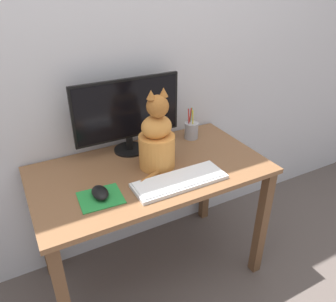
{
  "coord_description": "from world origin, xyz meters",
  "views": [
    {
      "loc": [
        -0.57,
        -1.25,
        1.55
      ],
      "look_at": [
        0.05,
        -0.09,
        0.83
      ],
      "focal_mm": 35.0,
      "sensor_mm": 36.0,
      "label": 1
    }
  ],
  "objects_px": {
    "keyboard": "(180,181)",
    "pen_cup": "(191,130)",
    "monitor": "(128,113)",
    "computer_mouse_left": "(100,193)",
    "cat": "(157,139)"
  },
  "relations": [
    {
      "from": "keyboard",
      "to": "pen_cup",
      "type": "height_order",
      "value": "pen_cup"
    },
    {
      "from": "monitor",
      "to": "keyboard",
      "type": "height_order",
      "value": "monitor"
    },
    {
      "from": "monitor",
      "to": "computer_mouse_left",
      "type": "bearing_deg",
      "value": -129.41
    },
    {
      "from": "keyboard",
      "to": "monitor",
      "type": "bearing_deg",
      "value": 101.44
    },
    {
      "from": "computer_mouse_left",
      "to": "monitor",
      "type": "bearing_deg",
      "value": 50.59
    },
    {
      "from": "cat",
      "to": "pen_cup",
      "type": "height_order",
      "value": "cat"
    },
    {
      "from": "monitor",
      "to": "pen_cup",
      "type": "distance_m",
      "value": 0.41
    },
    {
      "from": "pen_cup",
      "to": "cat",
      "type": "bearing_deg",
      "value": -148.83
    },
    {
      "from": "keyboard",
      "to": "cat",
      "type": "distance_m",
      "value": 0.23
    },
    {
      "from": "monitor",
      "to": "cat",
      "type": "relative_size",
      "value": 1.42
    },
    {
      "from": "computer_mouse_left",
      "to": "pen_cup",
      "type": "xyz_separation_m",
      "value": [
        0.64,
        0.3,
        0.03
      ]
    },
    {
      "from": "keyboard",
      "to": "pen_cup",
      "type": "relative_size",
      "value": 2.45
    },
    {
      "from": "monitor",
      "to": "keyboard",
      "type": "distance_m",
      "value": 0.45
    },
    {
      "from": "monitor",
      "to": "pen_cup",
      "type": "xyz_separation_m",
      "value": [
        0.37,
        -0.03,
        -0.17
      ]
    },
    {
      "from": "monitor",
      "to": "computer_mouse_left",
      "type": "xyz_separation_m",
      "value": [
        -0.27,
        -0.33,
        -0.19
      ]
    }
  ]
}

